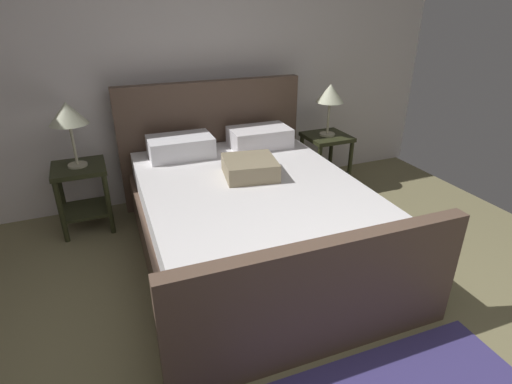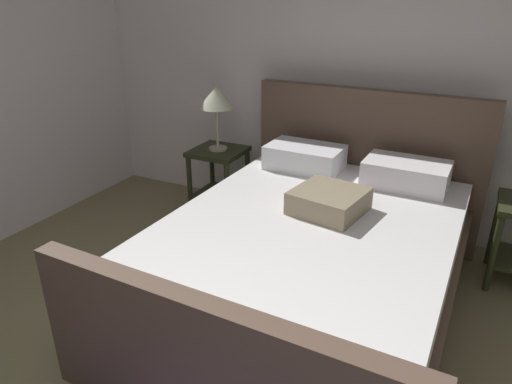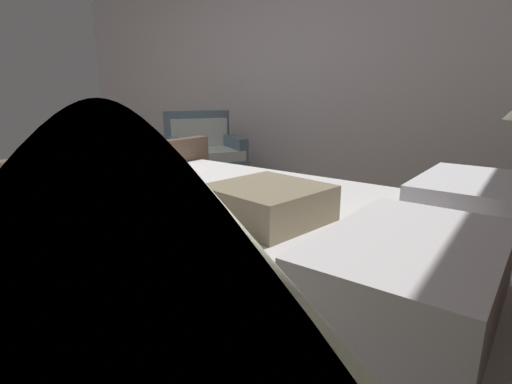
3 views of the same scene
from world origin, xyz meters
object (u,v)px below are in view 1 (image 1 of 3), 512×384
object	(u,v)px
bed	(249,212)
nightstand_left	(82,187)
table_lamp_right	(330,95)
nightstand_right	(326,153)
table_lamp_left	(68,115)

from	to	relation	value
bed	nightstand_left	distance (m)	1.52
table_lamp_right	nightstand_left	bearing A→B (deg)	178.30
bed	nightstand_right	world-z (taller)	bed
bed	nightstand_right	distance (m)	1.48
bed	nightstand_left	xyz separation A→B (m)	(-1.22, 0.91, 0.05)
nightstand_right	table_lamp_left	distance (m)	2.52
nightstand_left	table_lamp_left	bearing A→B (deg)	116.57
nightstand_left	bed	bearing A→B (deg)	-36.68
nightstand_right	table_lamp_right	xyz separation A→B (m)	(0.00, 0.00, 0.62)
nightstand_right	table_lamp_left	world-z (taller)	table_lamp_left
nightstand_left	table_lamp_right	bearing A→B (deg)	-1.70
bed	table_lamp_right	xyz separation A→B (m)	(1.22, 0.84, 0.67)
bed	table_lamp_left	xyz separation A→B (m)	(-1.22, 0.91, 0.70)
bed	table_lamp_left	bearing A→B (deg)	143.32
table_lamp_right	table_lamp_left	bearing A→B (deg)	178.30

